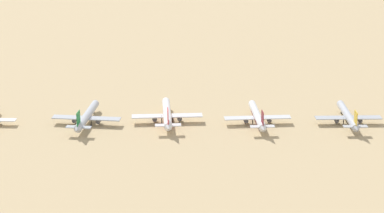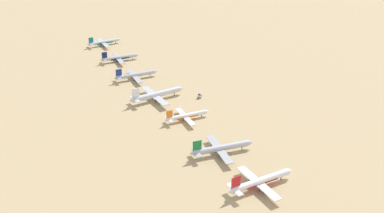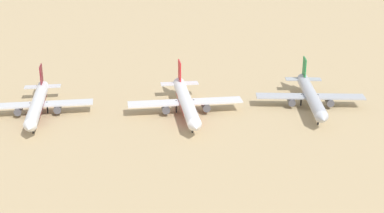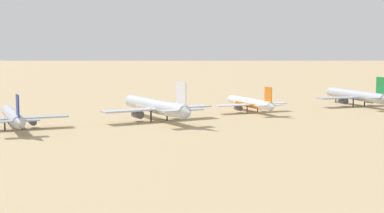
{
  "view_description": "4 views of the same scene",
  "coord_description": "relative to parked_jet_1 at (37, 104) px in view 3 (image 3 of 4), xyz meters",
  "views": [
    {
      "loc": [
        -374.06,
        -63.64,
        143.56
      ],
      "look_at": [
        -0.32,
        -108.52,
        6.77
      ],
      "focal_mm": 67.32,
      "sensor_mm": 36.0,
      "label": 1
    },
    {
      "loc": [
        -167.57,
        -275.65,
        176.16
      ],
      "look_at": [
        11.49,
        8.52,
        6.88
      ],
      "focal_mm": 45.47,
      "sensor_mm": 36.0,
      "label": 2
    },
    {
      "loc": [
        168.34,
        -126.08,
        67.53
      ],
      "look_at": [
        -2.2,
        -92.51,
        3.71
      ],
      "focal_mm": 52.1,
      "sensor_mm": 36.0,
      "label": 3
    },
    {
      "loc": [
        -174.33,
        137.82,
        25.97
      ],
      "look_at": [
        1.78,
        30.41,
        3.84
      ],
      "focal_mm": 52.97,
      "sensor_mm": 36.0,
      "label": 4
    }
  ],
  "objects": [
    {
      "name": "parked_jet_1",
      "position": [
        0.0,
        0.0,
        0.0
      ],
      "size": [
        45.16,
        36.66,
        13.02
      ],
      "color": "silver",
      "rests_on": "ground"
    },
    {
      "name": "parked_jet_3",
      "position": [
        10.14,
        92.67,
        0.19
      ],
      "size": [
        46.1,
        37.85,
        13.43
      ],
      "color": "#B2B7C1",
      "rests_on": "ground"
    },
    {
      "name": "parked_jet_2",
      "position": [
        8.11,
        48.88,
        0.28
      ],
      "size": [
        48.09,
        39.07,
        13.87
      ],
      "color": "white",
      "rests_on": "ground"
    }
  ]
}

